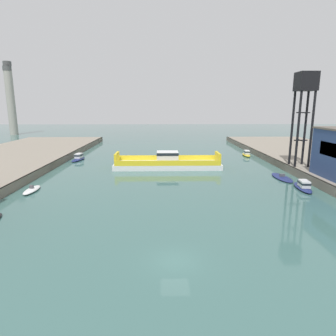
# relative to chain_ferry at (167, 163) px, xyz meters

# --- Properties ---
(ground_plane) EXTENTS (400.00, 400.00, 0.00)m
(ground_plane) POSITION_rel_chain_ferry_xyz_m (-0.09, -38.94, -1.07)
(ground_plane) COLOR #3D6660
(chain_ferry) EXTENTS (22.86, 6.86, 3.54)m
(chain_ferry) POSITION_rel_chain_ferry_xyz_m (0.00, 0.00, 0.00)
(chain_ferry) COLOR silver
(chain_ferry) RESTS_ON ground
(moored_boat_near_left) EXTENTS (2.76, 6.86, 1.66)m
(moored_boat_near_left) POSITION_rel_chain_ferry_xyz_m (-21.89, 9.58, -0.45)
(moored_boat_near_left) COLOR navy
(moored_boat_near_left) RESTS_ON ground
(moored_boat_near_right) EXTENTS (2.54, 7.67, 0.86)m
(moored_boat_near_right) POSITION_rel_chain_ferry_xyz_m (20.99, -10.01, -0.88)
(moored_boat_near_right) COLOR navy
(moored_boat_near_right) RESTS_ON ground
(moored_boat_mid_left) EXTENTS (2.72, 6.69, 1.55)m
(moored_boat_mid_left) POSITION_rel_chain_ferry_xyz_m (21.41, -17.30, -0.50)
(moored_boat_mid_left) COLOR navy
(moored_boat_mid_left) RESTS_ON ground
(moored_boat_mid_right) EXTENTS (2.10, 6.07, 1.58)m
(moored_boat_mid_right) POSITION_rel_chain_ferry_xyz_m (21.54, 15.02, -0.49)
(moored_boat_mid_right) COLOR yellow
(moored_boat_mid_right) RESTS_ON ground
(moored_boat_far_left) EXTENTS (1.62, 5.15, 1.03)m
(moored_boat_far_left) POSITION_rel_chain_ferry_xyz_m (-21.54, -17.65, -0.80)
(moored_boat_far_left) COLOR white
(moored_boat_far_left) RESTS_ON ground
(crane_tower) EXTENTS (3.41, 3.41, 17.85)m
(crane_tower) POSITION_rel_chain_ferry_xyz_m (25.96, -5.58, 14.58)
(crane_tower) COLOR black
(crane_tower) RESTS_ON quay_right
(smokestack_distant_a) EXTENTS (3.64, 3.64, 33.35)m
(smokestack_distant_a) POSITION_rel_chain_ferry_xyz_m (-72.04, 79.60, 16.63)
(smokestack_distant_a) COLOR #9E998E
(smokestack_distant_a) RESTS_ON ground
(smokestack_distant_b) EXTENTS (3.62, 3.62, 30.96)m
(smokestack_distant_b) POSITION_rel_chain_ferry_xyz_m (-71.06, 77.07, 15.42)
(smokestack_distant_b) COLOR #9E998E
(smokestack_distant_b) RESTS_ON ground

